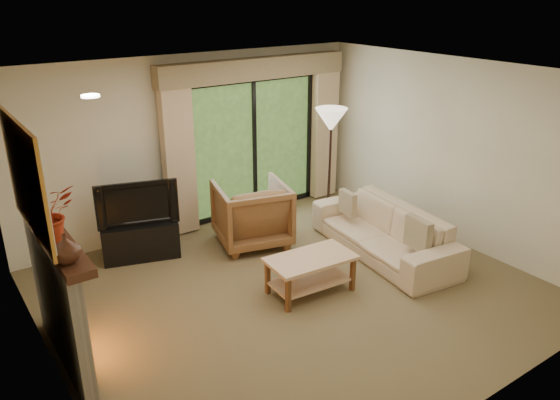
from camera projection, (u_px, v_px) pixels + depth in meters
floor at (294, 291)px, 6.66m from camera, size 5.50×5.50×0.00m
ceiling at (296, 75)px, 5.70m from camera, size 5.50×5.50×0.00m
wall_back at (195, 143)px, 8.08m from camera, size 5.00×0.00×5.00m
wall_front at (485, 283)px, 4.28m from camera, size 5.00×0.00×5.00m
wall_left at (40, 256)px, 4.71m from camera, size 0.00×5.00×5.00m
wall_right at (452, 152)px, 7.65m from camera, size 0.00×5.00×5.00m
fireplace at (59, 302)px, 5.15m from camera, size 0.24×1.70×1.37m
mirror at (26, 178)px, 4.64m from camera, size 0.07×1.45×1.02m
sliding_door at (254, 146)px, 8.65m from camera, size 2.26×0.10×2.16m
curtain_left at (178, 156)px, 7.81m from camera, size 0.45×0.18×2.35m
curtain_right at (324, 129)px, 9.26m from camera, size 0.45×0.18×2.35m
cornice at (256, 69)px, 8.14m from camera, size 3.20×0.24×0.32m
media_console at (141, 240)px, 7.43m from camera, size 1.10×0.73×0.50m
tv at (137, 201)px, 7.22m from camera, size 1.06×0.45×0.61m
armchair at (252, 214)px, 7.75m from camera, size 1.19×1.21×0.91m
sofa at (383, 231)px, 7.48m from camera, size 1.18×2.39×0.67m
pillow_near at (418, 234)px, 6.85m from camera, size 0.16×0.42×0.41m
pillow_far at (348, 203)px, 7.86m from camera, size 0.13×0.35×0.34m
coffee_table at (310, 275)px, 6.56m from camera, size 1.08×0.65×0.47m
floor_lamp at (329, 167)px, 8.32m from camera, size 0.51×0.51×1.80m
vase at (66, 248)px, 4.41m from camera, size 0.29×0.29×0.25m
branches at (48, 214)px, 4.75m from camera, size 0.56×0.52×0.50m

